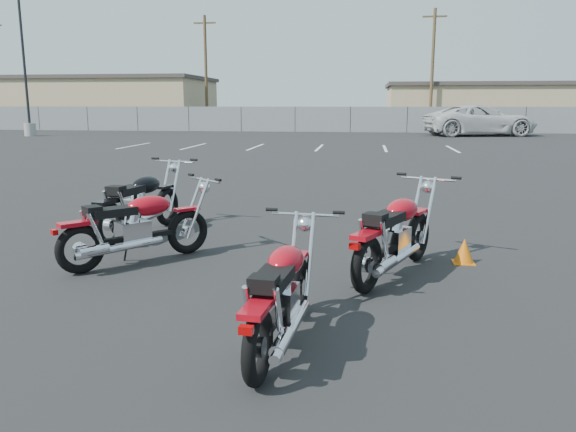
# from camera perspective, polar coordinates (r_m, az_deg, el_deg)

# --- Properties ---
(ground) EXTENTS (120.00, 120.00, 0.00)m
(ground) POSITION_cam_1_polar(r_m,az_deg,el_deg) (6.42, -2.51, -6.69)
(ground) COLOR black
(ground) RESTS_ON ground
(motorcycle_front_red) EXTENTS (1.72, 1.82, 1.03)m
(motorcycle_front_red) POSITION_cam_1_polar(r_m,az_deg,el_deg) (7.29, -15.14, -1.08)
(motorcycle_front_red) COLOR black
(motorcycle_front_red) RESTS_ON ground
(motorcycle_second_black) EXTENTS (0.92, 2.23, 1.09)m
(motorcycle_second_black) POSITION_cam_1_polar(r_m,az_deg,el_deg) (8.84, -14.78, 1.25)
(motorcycle_second_black) COLOR black
(motorcycle_second_black) RESTS_ON ground
(motorcycle_third_red) EXTENTS (1.36, 2.15, 1.09)m
(motorcycle_third_red) POSITION_cam_1_polar(r_m,az_deg,el_deg) (6.64, 10.87, -1.86)
(motorcycle_third_red) COLOR black
(motorcycle_third_red) RESTS_ON ground
(motorcycle_rear_red) EXTENTS (0.78, 2.01, 0.98)m
(motorcycle_rear_red) POSITION_cam_1_polar(r_m,az_deg,el_deg) (4.65, -0.62, -7.96)
(motorcycle_rear_red) COLOR black
(motorcycle_rear_red) RESTS_ON ground
(training_cone_near) EXTENTS (0.27, 0.27, 0.32)m
(training_cone_near) POSITION_cam_1_polar(r_m,az_deg,el_deg) (7.46, 17.46, -3.39)
(training_cone_near) COLOR orange
(training_cone_near) RESTS_ON ground
(light_pole_west) EXTENTS (0.80, 0.70, 10.57)m
(light_pole_west) POSITION_cam_1_polar(r_m,az_deg,el_deg) (39.33, -25.02, 11.43)
(light_pole_west) COLOR gray
(light_pole_west) RESTS_ON ground
(chainlink_fence) EXTENTS (80.06, 0.06, 1.80)m
(chainlink_fence) POSITION_cam_1_polar(r_m,az_deg,el_deg) (41.04, 6.36, 9.73)
(chainlink_fence) COLOR slate
(chainlink_fence) RESTS_ON ground
(tan_building_west) EXTENTS (18.40, 10.40, 4.30)m
(tan_building_west) POSITION_cam_1_polar(r_m,az_deg,el_deg) (53.28, -18.23, 10.94)
(tan_building_west) COLOR tan
(tan_building_west) RESTS_ON ground
(tan_building_east) EXTENTS (14.40, 9.40, 3.70)m
(tan_building_east) POSITION_cam_1_polar(r_m,az_deg,el_deg) (50.79, 18.22, 10.61)
(tan_building_east) COLOR tan
(tan_building_east) RESTS_ON ground
(utility_pole_b) EXTENTS (1.80, 0.24, 9.00)m
(utility_pole_b) POSITION_cam_1_polar(r_m,az_deg,el_deg) (47.92, -8.34, 14.42)
(utility_pole_b) COLOR #493721
(utility_pole_b) RESTS_ON ground
(utility_pole_c) EXTENTS (1.80, 0.24, 9.00)m
(utility_pole_c) POSITION_cam_1_polar(r_m,az_deg,el_deg) (45.36, 14.46, 14.38)
(utility_pole_c) COLOR #493721
(utility_pole_c) RESTS_ON ground
(parking_line_stripes) EXTENTS (15.12, 4.00, 0.01)m
(parking_line_stripes) POSITION_cam_1_polar(r_m,az_deg,el_deg) (26.33, -0.08, 6.99)
(parking_line_stripes) COLOR silver
(parking_line_stripes) RESTS_ON ground
(white_van) EXTENTS (4.85, 8.47, 3.03)m
(white_van) POSITION_cam_1_polar(r_m,az_deg,el_deg) (38.09, 19.01, 10.00)
(white_van) COLOR silver
(white_van) RESTS_ON ground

